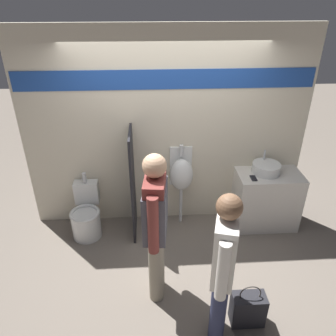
{
  "coord_description": "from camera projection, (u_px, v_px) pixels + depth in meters",
  "views": [
    {
      "loc": [
        -0.22,
        -3.42,
        3.04
      ],
      "look_at": [
        0.0,
        0.17,
        1.05
      ],
      "focal_mm": 35.0,
      "sensor_mm": 36.0,
      "label": 1
    }
  ],
  "objects": [
    {
      "name": "ground_plane",
      "position": [
        169.0,
        241.0,
        4.47
      ],
      "size": [
        16.0,
        16.0,
        0.0
      ],
      "primitive_type": "plane",
      "color": "#70665B"
    },
    {
      "name": "person_with_lanyard",
      "position": [
        223.0,
        266.0,
        2.86
      ],
      "size": [
        0.29,
        0.56,
        1.64
      ],
      "rotation": [
        0.0,
        0.0,
        1.3
      ],
      "color": "#282D4C",
      "rests_on": "ground_plane"
    },
    {
      "name": "sink_counter",
      "position": [
        266.0,
        200.0,
        4.62
      ],
      "size": [
        0.87,
        0.51,
        0.83
      ],
      "color": "silver",
      "rests_on": "ground_plane"
    },
    {
      "name": "person_in_vest",
      "position": [
        156.0,
        220.0,
        3.26
      ],
      "size": [
        0.27,
        0.6,
        1.74
      ],
      "rotation": [
        0.0,
        0.0,
        1.46
      ],
      "color": "gray",
      "rests_on": "ground_plane"
    },
    {
      "name": "toilet",
      "position": [
        86.0,
        217.0,
        4.5
      ],
      "size": [
        0.41,
        0.57,
        0.85
      ],
      "color": "silver",
      "rests_on": "ground_plane"
    },
    {
      "name": "urinal_near_counter",
      "position": [
        181.0,
        174.0,
        4.49
      ],
      "size": [
        0.32,
        0.26,
        1.2
      ],
      "color": "silver",
      "rests_on": "ground_plane"
    },
    {
      "name": "display_wall",
      "position": [
        166.0,
        132.0,
        4.33
      ],
      "size": [
        3.76,
        0.07,
        2.7
      ],
      "color": "beige",
      "rests_on": "ground_plane"
    },
    {
      "name": "divider_near_counter",
      "position": [
        133.0,
        185.0,
        4.32
      ],
      "size": [
        0.03,
        0.58,
        1.51
      ],
      "color": "black",
      "rests_on": "ground_plane"
    },
    {
      "name": "shopping_bag",
      "position": [
        248.0,
        309.0,
        3.31
      ],
      "size": [
        0.34,
        0.19,
        0.51
      ],
      "color": "#232328",
      "rests_on": "ground_plane"
    },
    {
      "name": "cell_phone",
      "position": [
        254.0,
        178.0,
        4.31
      ],
      "size": [
        0.07,
        0.14,
        0.01
      ],
      "color": "black",
      "rests_on": "sink_counter"
    },
    {
      "name": "sink_basin",
      "position": [
        266.0,
        168.0,
        4.43
      ],
      "size": [
        0.38,
        0.38,
        0.27
      ],
      "color": "silver",
      "rests_on": "sink_counter"
    }
  ]
}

